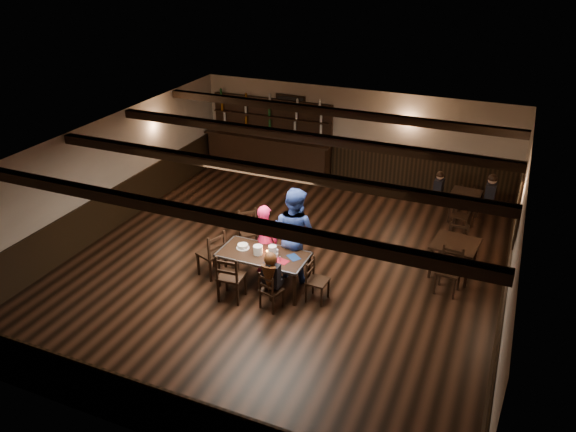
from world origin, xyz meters
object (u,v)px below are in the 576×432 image
at_px(dining_table, 264,257).
at_px(man_blue, 294,233).
at_px(woman_pink, 265,240).
at_px(chair_near_right, 269,289).
at_px(chair_near_left, 229,275).
at_px(bar_counter, 270,149).
at_px(cake, 243,246).

xyz_separation_m(dining_table, man_blue, (0.39, 0.64, 0.30)).
xyz_separation_m(woman_pink, man_blue, (0.59, 0.18, 0.20)).
bearing_deg(man_blue, chair_near_right, 104.72).
height_order(chair_near_right, woman_pink, woman_pink).
relative_size(chair_near_left, bar_counter, 0.26).
bearing_deg(chair_near_left, dining_table, 62.90).
bearing_deg(chair_near_left, chair_near_right, 3.17).
bearing_deg(chair_near_left, cake, 97.27).
bearing_deg(chair_near_right, cake, 141.36).
relative_size(dining_table, woman_pink, 1.14).
bearing_deg(chair_near_right, bar_counter, 114.57).
bearing_deg(chair_near_right, chair_near_left, -176.83).
height_order(dining_table, cake, cake).
xyz_separation_m(chair_near_right, bar_counter, (-2.87, 6.27, 0.26)).
bearing_deg(cake, dining_table, -4.44).
height_order(chair_near_left, bar_counter, bar_counter).
relative_size(man_blue, cake, 7.39).
bearing_deg(bar_counter, man_blue, -60.24).
bearing_deg(dining_table, bar_counter, 113.54).
distance_m(chair_near_right, man_blue, 1.43).
distance_m(dining_table, bar_counter, 6.09).
relative_size(chair_near_right, man_blue, 0.41).
distance_m(cake, bar_counter, 5.88).
distance_m(dining_table, man_blue, 0.81).
relative_size(woman_pink, cake, 5.88).
distance_m(chair_near_left, woman_pink, 1.24).
bearing_deg(man_blue, bar_counter, -47.44).
distance_m(dining_table, cake, 0.49).
xyz_separation_m(chair_near_right, cake, (-0.91, 0.73, 0.32)).
relative_size(dining_table, man_blue, 0.91).
xyz_separation_m(dining_table, bar_counter, (-2.43, 5.58, 0.04)).
bearing_deg(chair_near_right, woman_pink, 118.55).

